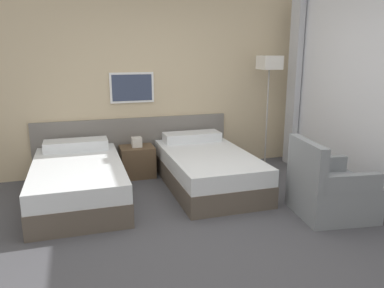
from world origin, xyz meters
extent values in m
plane|color=#47474C|center=(0.00, 0.00, 0.00)|extent=(16.00, 16.00, 0.00)
cube|color=#C6B28E|center=(0.00, 2.28, 1.35)|extent=(10.00, 0.06, 2.70)
cube|color=slate|center=(-0.49, 2.23, 0.41)|extent=(2.90, 0.04, 0.82)
cube|color=white|center=(-0.49, 2.23, 1.27)|extent=(0.64, 0.03, 0.44)
cube|color=#333D56|center=(-0.49, 2.22, 1.27)|extent=(0.58, 0.01, 0.38)
cube|color=#B7BAC1|center=(2.00, 1.90, 1.32)|extent=(0.10, 0.24, 2.64)
cube|color=brown|center=(-1.33, 1.25, 0.13)|extent=(1.06, 1.91, 0.27)
cube|color=silver|center=(-1.33, 1.25, 0.37)|extent=(1.05, 1.89, 0.21)
cube|color=silver|center=(-1.33, 1.97, 0.54)|extent=(0.85, 0.34, 0.13)
cube|color=brown|center=(0.35, 1.25, 0.13)|extent=(1.06, 1.91, 0.27)
cube|color=silver|center=(0.35, 1.25, 0.37)|extent=(1.05, 1.89, 0.21)
cube|color=silver|center=(0.35, 1.97, 0.54)|extent=(0.85, 0.34, 0.13)
cube|color=brown|center=(-0.49, 1.97, 0.22)|extent=(0.48, 0.40, 0.45)
cube|color=silver|center=(-0.49, 1.97, 0.52)|extent=(0.14, 0.14, 0.14)
cylinder|color=#9E9993|center=(1.49, 1.77, 0.01)|extent=(0.24, 0.24, 0.02)
cylinder|color=#9E9993|center=(1.49, 1.77, 0.77)|extent=(0.02, 0.02, 1.51)
cube|color=silver|center=(1.49, 1.77, 1.63)|extent=(0.30, 0.30, 0.20)
cube|color=gray|center=(1.38, 0.00, 0.20)|extent=(0.87, 0.85, 0.40)
cube|color=gray|center=(1.04, 0.04, 0.63)|extent=(0.20, 0.76, 0.47)
cube|color=gray|center=(1.33, -0.33, 0.49)|extent=(0.66, 0.18, 0.18)
cube|color=gray|center=(1.42, 0.32, 0.49)|extent=(0.66, 0.18, 0.18)
camera|label=1|loc=(-1.28, -3.28, 1.79)|focal=35.00mm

